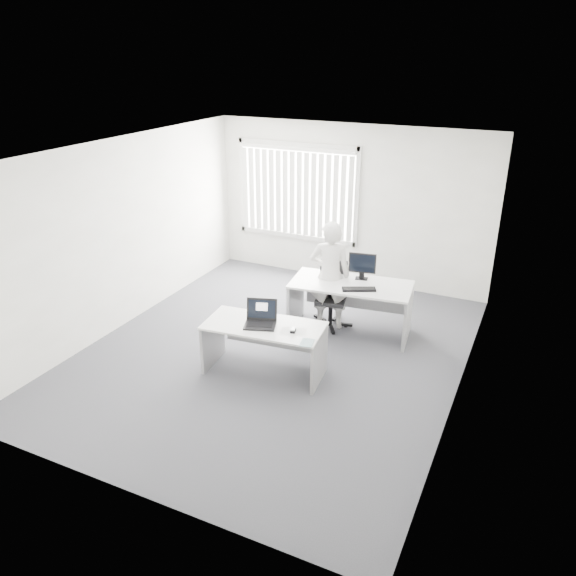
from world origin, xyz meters
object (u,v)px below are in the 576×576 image
at_px(desk_far, 350,297).
at_px(office_chair, 331,306).
at_px(laptop, 260,315).
at_px(monitor, 362,266).
at_px(person, 330,275).
at_px(desk_near, 264,338).

xyz_separation_m(desk_far, office_chair, (-0.35, 0.13, -0.26)).
bearing_deg(laptop, monitor, 49.48).
xyz_separation_m(desk_far, person, (-0.36, 0.07, 0.26)).
xyz_separation_m(office_chair, laptop, (-0.31, -1.73, 0.54)).
distance_m(desk_near, monitor, 1.98).
height_order(office_chair, person, person).
bearing_deg(desk_near, monitor, 62.12).
bearing_deg(office_chair, desk_far, -32.79).
distance_m(desk_near, laptop, 0.35).
xyz_separation_m(desk_far, monitor, (0.08, 0.24, 0.42)).
relative_size(desk_near, desk_far, 0.87).
height_order(office_chair, laptop, laptop).
bearing_deg(monitor, desk_far, -118.67).
distance_m(office_chair, laptop, 1.84).
xyz_separation_m(desk_near, laptop, (-0.03, -0.06, 0.35)).
distance_m(desk_far, laptop, 1.75).
relative_size(person, monitor, 4.17).
xyz_separation_m(desk_near, desk_far, (0.63, 1.54, 0.07)).
relative_size(desk_far, office_chair, 1.84).
xyz_separation_m(desk_near, office_chair, (0.28, 1.68, -0.19)).
bearing_deg(laptop, person, 61.27).
bearing_deg(person, desk_far, 150.84).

